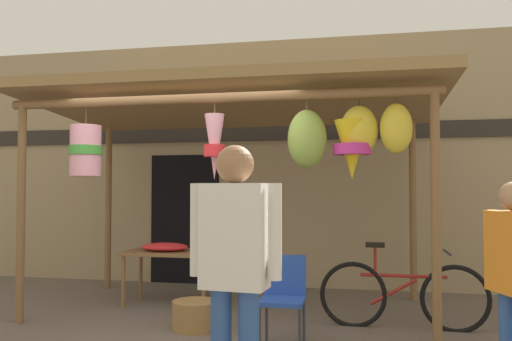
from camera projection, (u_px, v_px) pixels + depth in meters
ground_plane at (180, 331)px, 5.26m from camera, size 30.00×30.00×0.00m
shop_facade at (239, 163)px, 7.97m from camera, size 12.96×0.29×3.75m
market_stall_canopy at (241, 113)px, 6.05m from camera, size 4.88×2.52×2.68m
display_table at (170, 258)px, 6.45m from camera, size 1.13×0.62×0.68m
flower_heap_on_table at (166, 247)px, 6.45m from camera, size 0.61×0.42×0.10m
folding_chair at (283, 292)px, 4.75m from camera, size 0.40×0.40×0.84m
wicker_basket_by_table at (195, 315)px, 5.33m from camera, size 0.48×0.48×0.30m
parked_bicycle at (403, 295)px, 5.37m from camera, size 1.75×0.44×0.92m
vendor_in_orange at (235, 260)px, 3.13m from camera, size 0.59×0.26×1.74m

